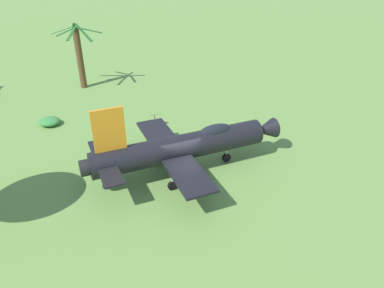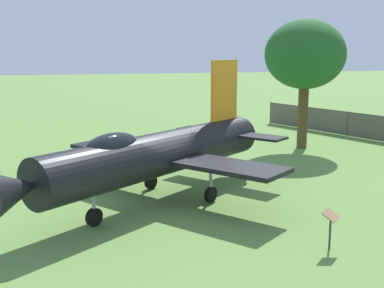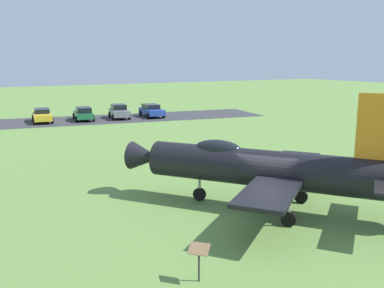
% 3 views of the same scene
% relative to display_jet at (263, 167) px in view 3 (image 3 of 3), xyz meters
% --- Properties ---
extents(ground_plane, '(200.00, 200.00, 0.00)m').
position_rel_display_jet_xyz_m(ground_plane, '(0.28, 0.22, -1.88)').
color(ground_plane, '#668E42').
extents(parking_strip, '(13.48, 37.79, 0.00)m').
position_rel_display_jet_xyz_m(parking_strip, '(-31.69, 2.78, -1.88)').
color(parking_strip, '#38383D').
rests_on(parking_strip, ground_plane).
extents(display_jet, '(11.57, 9.91, 5.19)m').
position_rel_display_jet_xyz_m(display_jet, '(0.00, 0.00, 0.00)').
color(display_jet, black).
rests_on(display_jet, ground_plane).
extents(info_plaque, '(0.71, 0.70, 1.14)m').
position_rel_display_jet_xyz_m(info_plaque, '(3.99, -5.51, -1.03)').
color(info_plaque, '#333333').
rests_on(info_plaque, ground_plane).
extents(parked_car_blue, '(4.59, 2.47, 1.43)m').
position_rel_display_jet_xyz_m(parked_car_blue, '(-30.90, 8.57, -1.13)').
color(parked_car_blue, '#23429E').
rests_on(parked_car_blue, ground_plane).
extents(parked_car_gray, '(4.33, 2.57, 1.56)m').
position_rel_display_jet_xyz_m(parked_car_gray, '(-31.46, 4.83, -1.09)').
color(parked_car_gray, slate).
rests_on(parked_car_gray, ground_plane).
extents(parked_car_green, '(4.54, 2.49, 1.45)m').
position_rel_display_jet_xyz_m(parked_car_green, '(-31.88, 0.90, -1.13)').
color(parked_car_green, '#1E6B3D').
rests_on(parked_car_green, ground_plane).
extents(parked_car_yellow, '(4.83, 2.45, 1.40)m').
position_rel_display_jet_xyz_m(parked_car_yellow, '(-32.70, -3.27, -1.15)').
color(parked_car_yellow, gold).
rests_on(parked_car_yellow, ground_plane).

